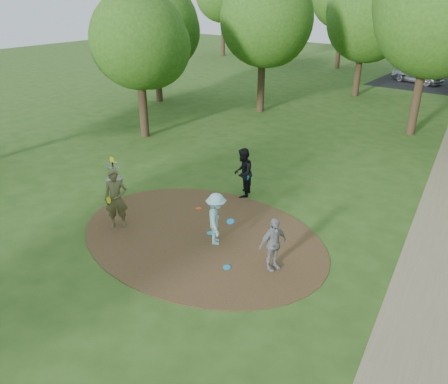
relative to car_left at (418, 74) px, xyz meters
The scene contains 13 objects.
ground 29.48m from the car_left, 86.50° to the right, with size 100.00×100.00×0.00m, color #2D5119.
dirt_clearing 29.48m from the car_left, 86.50° to the right, with size 8.40×8.40×0.02m, color #47301C.
footpath 28.65m from the car_left, 73.15° to the right, with size 2.00×40.00×0.01m, color #8C7A5B.
player_observer_with_disc 30.61m from the car_left, 91.40° to the right, with size 0.87×0.86×2.02m.
player_throwing_with_disc 29.54m from the car_left, 85.25° to the right, with size 1.29×1.23×1.67m.
player_walking_with_disc 26.22m from the car_left, 87.55° to the right, with size 1.01×1.12×1.88m.
player_waiting_with_disc 29.89m from the car_left, 81.28° to the right, with size 0.68×1.01×1.59m.
disc_ground_cyan 29.22m from the car_left, 86.16° to the right, with size 0.22×0.22×0.02m, color #19B1CE.
disc_ground_blue 30.51m from the car_left, 83.37° to the right, with size 0.22×0.22×0.02m, color #0C90DC.
disc_ground_red 28.08m from the car_left, 88.89° to the right, with size 0.22×0.22×0.02m, color #D84B15.
car_left is the anchor object (origin of this frame).
disc_golf_basket 29.24m from the car_left, 95.30° to the right, with size 0.63×0.63×1.54m.
tree_ring 20.25m from the car_left, 78.82° to the right, with size 37.63×46.04×9.67m.
Camera 1 is at (7.91, -9.01, 7.20)m, focal length 35.00 mm.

